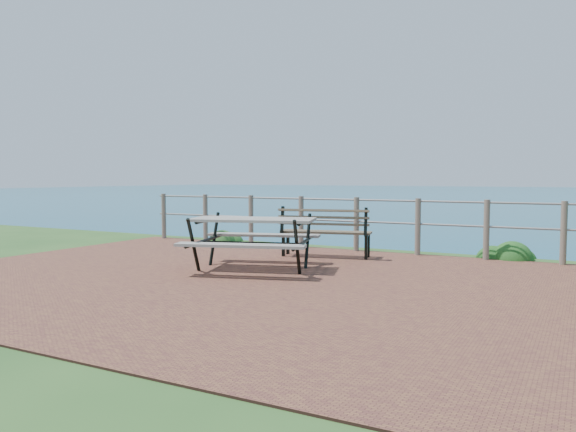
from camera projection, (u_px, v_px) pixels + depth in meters
The scene contains 6 objects.
ground at pixel (264, 282), 7.47m from camera, with size 10.00×7.00×0.12m, color brown.
safety_railing at pixel (356, 221), 10.37m from camera, with size 9.40×0.10×1.00m.
picnic_table at pixel (253, 238), 8.31m from camera, with size 1.94×1.51×0.76m.
park_bench at pixel (326, 225), 9.63m from camera, with size 1.59×0.71×0.87m.
shrub_lip_west at pixel (233, 241), 12.22m from camera, with size 0.67×0.67×0.37m, color #21541F.
shrub_lip_east at pixel (506, 258), 9.61m from camera, with size 0.74×0.74×0.46m, color #164818.
Camera 1 is at (3.78, -6.36, 1.39)m, focal length 35.00 mm.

